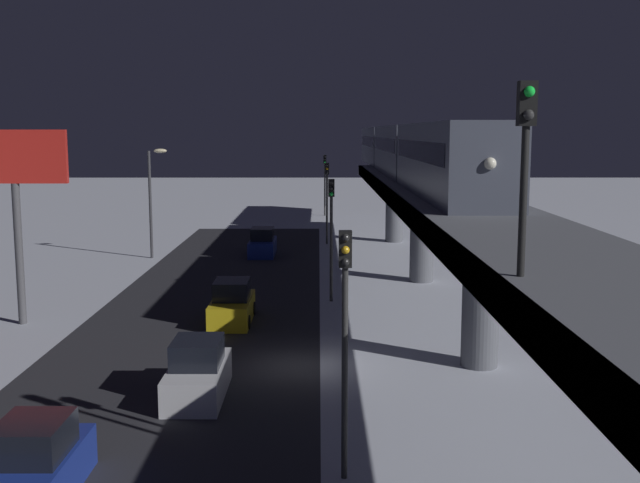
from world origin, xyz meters
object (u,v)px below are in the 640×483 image
object	(u,v)px
traffic_light_near	(345,319)
commercial_billboard	(15,176)
sedan_yellow	(232,305)
sedan_blue	(35,467)
subway_train	(404,149)
sedan_blue_2	(263,244)
sedan_white	(198,374)
traffic_light_far	(327,191)
traffic_light_distant	(325,176)
rail_signal	(526,145)
traffic_light_mid	(331,222)

from	to	relation	value
traffic_light_near	commercial_billboard	size ratio (longest dim) A/B	0.72
sedan_yellow	sedan_blue	size ratio (longest dim) A/B	1.07
subway_train	sedan_blue_2	distance (m)	12.22
sedan_white	traffic_light_far	size ratio (longest dim) A/B	0.65
traffic_light_far	sedan_white	bearing A→B (deg)	82.38
sedan_blue	traffic_light_near	xyz separation A→B (m)	(-7.50, -1.10, 3.40)
traffic_light_distant	commercial_billboard	bearing A→B (deg)	72.64
commercial_billboard	rail_signal	bearing A→B (deg)	133.59
sedan_blue	commercial_billboard	xyz separation A→B (m)	(6.86, -17.02, 6.03)
traffic_light_mid	traffic_light_distant	xyz separation A→B (m)	(0.00, -41.24, 0.00)
rail_signal	sedan_yellow	world-z (taller)	rail_signal
sedan_blue	traffic_light_mid	distance (m)	23.22
sedan_white	commercial_billboard	bearing A→B (deg)	134.48
rail_signal	sedan_blue_2	size ratio (longest dim) A/B	0.88
sedan_yellow	sedan_blue_2	distance (m)	19.54
sedan_blue	sedan_white	distance (m)	7.71
traffic_light_mid	commercial_billboard	xyz separation A→B (m)	(14.36, 4.69, 2.63)
sedan_white	traffic_light_mid	xyz separation A→B (m)	(-4.70, -14.53, 3.40)
traffic_light_far	commercial_billboard	bearing A→B (deg)	60.43
sedan_blue_2	traffic_light_mid	xyz separation A→B (m)	(-4.70, 15.19, 3.40)
sedan_yellow	traffic_light_distant	distance (m)	45.96
sedan_yellow	sedan_blue	distance (m)	17.59
sedan_blue	traffic_light_distant	world-z (taller)	traffic_light_distant
sedan_blue_2	traffic_light_distant	xyz separation A→B (m)	(-4.70, -26.05, 3.40)
traffic_light_far	sedan_blue	bearing A→B (deg)	79.95
commercial_billboard	sedan_white	bearing A→B (deg)	134.48
traffic_light_mid	traffic_light_far	distance (m)	20.62
traffic_light_distant	commercial_billboard	xyz separation A→B (m)	(14.36, 45.93, 2.63)
traffic_light_far	traffic_light_mid	bearing A→B (deg)	90.00
traffic_light_near	traffic_light_mid	world-z (taller)	same
traffic_light_near	subway_train	bearing A→B (deg)	-98.52
subway_train	traffic_light_mid	distance (m)	16.93
sedan_blue	traffic_light_near	size ratio (longest dim) A/B	0.64
traffic_light_mid	sedan_blue	bearing A→B (deg)	70.95
sedan_yellow	traffic_light_near	xyz separation A→B (m)	(-4.70, 16.27, 3.41)
traffic_light_distant	sedan_blue_2	bearing A→B (deg)	79.77
sedan_blue	commercial_billboard	distance (m)	19.32
rail_signal	sedan_blue_2	distance (m)	40.32
subway_train	sedan_yellow	distance (m)	23.45
subway_train	traffic_light_mid	bearing A→B (deg)	70.87
subway_train	rail_signal	distance (m)	39.24
sedan_white	commercial_billboard	xyz separation A→B (m)	(9.66, -9.84, 6.03)
sedan_blue_2	sedan_blue	bearing A→B (deg)	-94.34
sedan_blue_2	sedan_white	world-z (taller)	same
traffic_light_distant	traffic_light_mid	bearing A→B (deg)	90.00
sedan_blue_2	traffic_light_distant	distance (m)	26.69
rail_signal	traffic_light_far	distance (m)	44.49
rail_signal	sedan_white	xyz separation A→B (m)	(8.25, -8.98, -7.75)
sedan_yellow	sedan_white	xyz separation A→B (m)	(0.00, 10.18, 0.01)
rail_signal	traffic_light_far	size ratio (longest dim) A/B	0.62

